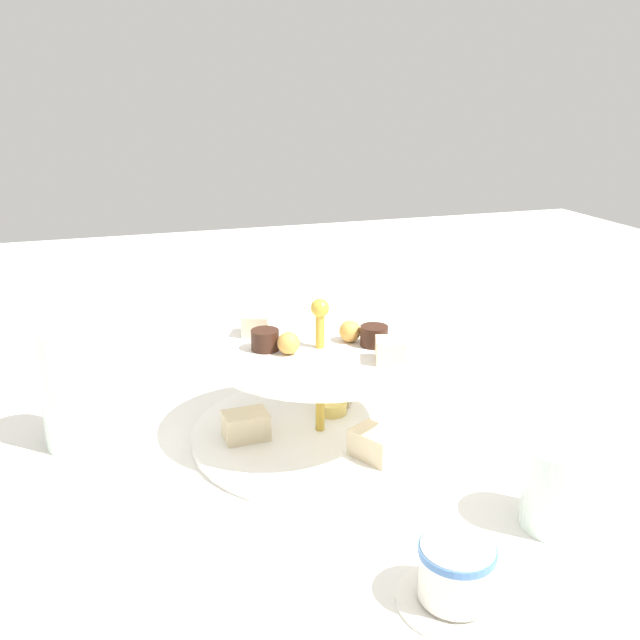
# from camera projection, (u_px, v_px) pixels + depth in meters

# --- Properties ---
(ground_plane) EXTENTS (2.40, 2.40, 0.00)m
(ground_plane) POSITION_uv_depth(u_px,v_px,m) (320.00, 437.00, 0.78)
(ground_plane) COLOR silver
(tiered_serving_stand) EXTENTS (0.29, 0.29, 0.16)m
(tiered_serving_stand) POSITION_uv_depth(u_px,v_px,m) (320.00, 398.00, 0.76)
(tiered_serving_stand) COLOR white
(tiered_serving_stand) RESTS_ON ground_plane
(water_glass_tall_right) EXTENTS (0.07, 0.07, 0.13)m
(water_glass_tall_right) POSITION_uv_depth(u_px,v_px,m) (73.00, 387.00, 0.75)
(water_glass_tall_right) COLOR silver
(water_glass_tall_right) RESTS_ON ground_plane
(water_glass_short_left) EXTENTS (0.06, 0.06, 0.08)m
(water_glass_short_left) POSITION_uv_depth(u_px,v_px,m) (559.00, 487.00, 0.61)
(water_glass_short_left) COLOR silver
(water_glass_short_left) RESTS_ON ground_plane
(teacup_with_saucer) EXTENTS (0.09, 0.09, 0.05)m
(teacup_with_saucer) POSITION_uv_depth(u_px,v_px,m) (456.00, 576.00, 0.52)
(teacup_with_saucer) COLOR white
(teacup_with_saucer) RESTS_ON ground_plane
(butter_knife_left) EXTENTS (0.06, 0.17, 0.00)m
(butter_knife_left) POSITION_uv_depth(u_px,v_px,m) (276.00, 340.00, 1.07)
(butter_knife_left) COLOR silver
(butter_knife_left) RESTS_ON ground_plane
(butter_knife_right) EXTENTS (0.11, 0.15, 0.00)m
(butter_knife_right) POSITION_uv_depth(u_px,v_px,m) (141.00, 627.00, 0.50)
(butter_knife_right) COLOR silver
(butter_knife_right) RESTS_ON ground_plane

